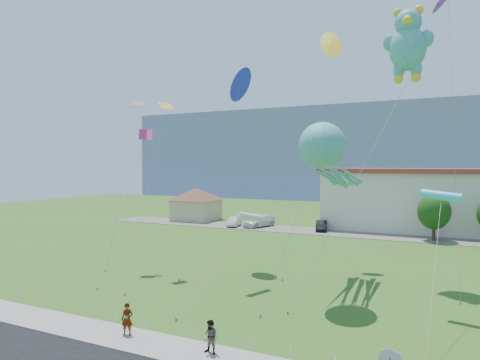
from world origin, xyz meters
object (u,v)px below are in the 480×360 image
parked_car_black (321,226)px  pedestrian_left (127,319)px  pavilion (196,201)px  parked_car_white (259,221)px  pedestrian_right (211,337)px  teddy_bear_kite (408,43)px  octopus_kite (328,158)px  parked_car_silver (234,222)px

parked_car_black → pedestrian_left: bearing=-103.1°
pavilion → parked_car_white: size_ratio=1.74×
pedestrian_right → teddy_bear_kite: teddy_bear_kite is taller
octopus_kite → teddy_bear_kite: bearing=57.9°
teddy_bear_kite → parked_car_white: bearing=136.4°
pavilion → parked_car_black: bearing=-6.1°
pedestrian_left → parked_car_white: size_ratio=0.30×
pedestrian_left → pedestrian_right: size_ratio=1.04×
pedestrian_right → parked_car_black: (-5.08, 38.32, -0.15)m
pavilion → pedestrian_right: 47.98m
pedestrian_right → octopus_kite: octopus_kite is taller
parked_car_white → pedestrian_left: bearing=-57.1°
teddy_bear_kite → pedestrian_left: bearing=-122.4°
parked_car_silver → teddy_bear_kite: teddy_bear_kite is taller
pedestrian_right → parked_car_silver: (-17.19, 36.91, -0.16)m
pavilion → pedestrian_right: size_ratio=6.05×
pedestrian_left → parked_car_white: 38.96m
parked_car_white → teddy_bear_kite: teddy_bear_kite is taller
parked_car_silver → parked_car_white: parked_car_white is taller
teddy_bear_kite → octopus_kite: bearing=-122.1°
parked_car_black → octopus_kite: bearing=-87.8°
parked_car_black → teddy_bear_kite: 28.87m
pedestrian_right → parked_car_black: 38.65m
octopus_kite → teddy_bear_kite: teddy_bear_kite is taller
pedestrian_left → teddy_bear_kite: bearing=32.6°
pedestrian_right → parked_car_white: pedestrian_right is taller
pavilion → pedestrian_left: bearing=-62.8°
parked_car_black → teddy_bear_kite: size_ratio=0.19×
pavilion → teddy_bear_kite: 41.94m
pedestrian_left → pedestrian_right: bearing=-25.7°
pavilion → parked_car_silver: size_ratio=2.38×
parked_car_black → octopus_kite: 29.09m
pavilion → parked_car_white: pavilion is taller
parked_car_silver → octopus_kite: (19.61, -25.41, 8.40)m
pedestrian_left → pavilion: bearing=92.2°
pavilion → teddy_bear_kite: bearing=-34.4°
pavilion → parked_car_black: pavilion is taller
pavilion → octopus_kite: bearing=-46.0°
pavilion → octopus_kite: 40.80m
pavilion → parked_car_black: 20.78m
parked_car_white → teddy_bear_kite: size_ratio=0.26×
pavilion → pedestrian_right: pavilion is taller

